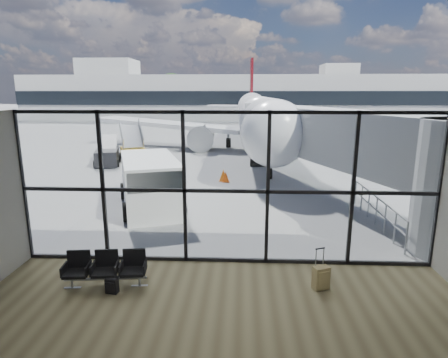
# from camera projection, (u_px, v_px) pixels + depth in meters

# --- Properties ---
(ground) EXTENTS (220.00, 220.00, 0.00)m
(ground) POSITION_uv_depth(u_px,v_px,m) (239.00, 130.00, 50.18)
(ground) COLOR slate
(ground) RESTS_ON ground
(lounge_shell) EXTENTS (12.02, 8.01, 4.51)m
(lounge_shell) POSITION_uv_depth(u_px,v_px,m) (212.00, 241.00, 6.00)
(lounge_shell) COLOR brown
(lounge_shell) RESTS_ON ground
(glass_curtain_wall) EXTENTS (12.10, 0.12, 4.50)m
(glass_curtain_wall) POSITION_uv_depth(u_px,v_px,m) (226.00, 189.00, 10.76)
(glass_curtain_wall) COLOR white
(glass_curtain_wall) RESTS_ON ground
(jet_bridge) EXTENTS (8.00, 16.50, 4.33)m
(jet_bridge) POSITION_uv_depth(u_px,v_px,m) (338.00, 141.00, 17.29)
(jet_bridge) COLOR #999C9D
(jet_bridge) RESTS_ON ground
(apron_railing) EXTENTS (0.06, 5.46, 1.11)m
(apron_railing) POSITION_uv_depth(u_px,v_px,m) (377.00, 207.00, 14.24)
(apron_railing) COLOR gray
(apron_railing) RESTS_ON ground
(far_terminal) EXTENTS (80.00, 12.20, 11.00)m
(far_terminal) POSITION_uv_depth(u_px,v_px,m) (237.00, 97.00, 70.64)
(far_terminal) COLOR beige
(far_terminal) RESTS_ON ground
(tree_0) EXTENTS (4.95, 4.95, 7.12)m
(tree_0) POSITION_uv_depth(u_px,v_px,m) (37.00, 94.00, 82.45)
(tree_0) COLOR #382619
(tree_0) RESTS_ON ground
(tree_1) EXTENTS (5.61, 5.61, 8.07)m
(tree_1) POSITION_uv_depth(u_px,v_px,m) (63.00, 91.00, 82.02)
(tree_1) COLOR #382619
(tree_1) RESTS_ON ground
(tree_2) EXTENTS (6.27, 6.27, 9.03)m
(tree_2) POSITION_uv_depth(u_px,v_px,m) (90.00, 88.00, 81.59)
(tree_2) COLOR #382619
(tree_2) RESTS_ON ground
(tree_3) EXTENTS (4.95, 4.95, 7.12)m
(tree_3) POSITION_uv_depth(u_px,v_px,m) (117.00, 94.00, 81.58)
(tree_3) COLOR #382619
(tree_3) RESTS_ON ground
(tree_4) EXTENTS (5.61, 5.61, 8.07)m
(tree_4) POSITION_uv_depth(u_px,v_px,m) (144.00, 91.00, 81.15)
(tree_4) COLOR #382619
(tree_4) RESTS_ON ground
(tree_5) EXTENTS (6.27, 6.27, 9.03)m
(tree_5) POSITION_uv_depth(u_px,v_px,m) (172.00, 88.00, 80.72)
(tree_5) COLOR #382619
(tree_5) RESTS_ON ground
(seating_row) EXTENTS (2.11, 0.81, 0.94)m
(seating_row) POSITION_uv_depth(u_px,v_px,m) (106.00, 267.00, 9.78)
(seating_row) COLOR gray
(seating_row) RESTS_ON ground
(backpack) EXTENTS (0.32, 0.31, 0.45)m
(backpack) POSITION_uv_depth(u_px,v_px,m) (112.00, 285.00, 9.44)
(backpack) COLOR black
(backpack) RESTS_ON ground
(suitcase) EXTENTS (0.47, 0.40, 1.10)m
(suitcase) POSITION_uv_depth(u_px,v_px,m) (321.00, 278.00, 9.60)
(suitcase) COLOR #928151
(suitcase) RESTS_ON ground
(airliner) EXTENTS (31.00, 35.86, 9.24)m
(airliner) POSITION_uv_depth(u_px,v_px,m) (258.00, 116.00, 34.75)
(airliner) COLOR white
(airliner) RESTS_ON ground
(service_van) EXTENTS (3.79, 5.56, 2.22)m
(service_van) POSITION_uv_depth(u_px,v_px,m) (150.00, 183.00, 16.24)
(service_van) COLOR white
(service_van) RESTS_ON ground
(belt_loader) EXTENTS (2.42, 4.30, 1.88)m
(belt_loader) POSITION_uv_depth(u_px,v_px,m) (107.00, 156.00, 26.32)
(belt_loader) COLOR black
(belt_loader) RESTS_ON ground
(mobile_stairs) EXTENTS (2.83, 3.81, 2.44)m
(mobile_stairs) POSITION_uv_depth(u_px,v_px,m) (133.00, 152.00, 28.11)
(mobile_stairs) COLOR gold
(mobile_stairs) RESTS_ON ground
(traffic_cone_a) EXTENTS (0.47, 0.47, 0.68)m
(traffic_cone_a) POSITION_uv_depth(u_px,v_px,m) (223.00, 175.00, 21.49)
(traffic_cone_a) COLOR orange
(traffic_cone_a) RESTS_ON ground
(traffic_cone_b) EXTENTS (0.42, 0.42, 0.60)m
(traffic_cone_b) POSITION_uv_depth(u_px,v_px,m) (226.00, 177.00, 21.26)
(traffic_cone_b) COLOR #FE590D
(traffic_cone_b) RESTS_ON ground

